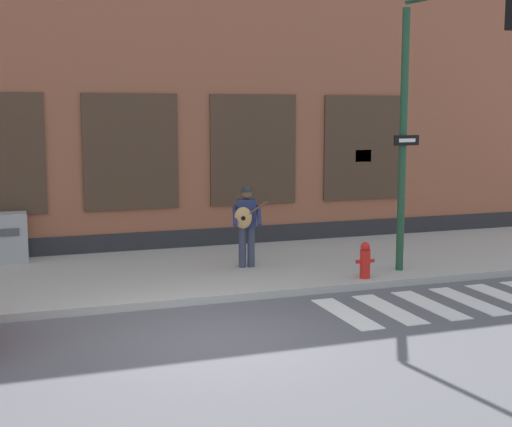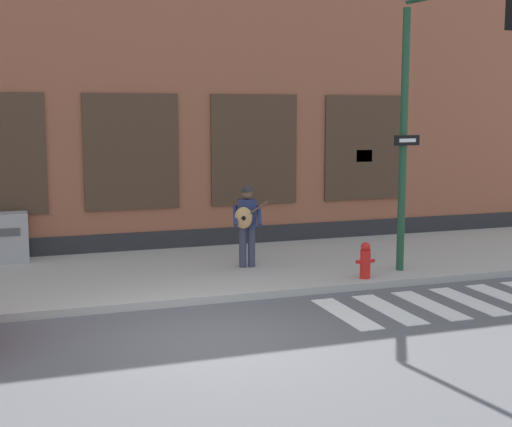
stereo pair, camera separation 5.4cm
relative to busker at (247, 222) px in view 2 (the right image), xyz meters
The scene contains 8 objects.
ground_plane 4.52m from the busker, 115.35° to the right, with size 160.00×160.00×0.00m, color #56565B.
sidewalk 2.15m from the busker, behind, with size 28.00×4.59×0.14m.
building_backdrop 5.96m from the busker, 112.37° to the left, with size 28.00×4.06×8.87m.
crosswalk 4.60m from the busker, 48.00° to the right, with size 5.20×1.90×0.01m.
busker is the anchor object (origin of this frame).
traffic_light 4.70m from the busker, 38.63° to the right, with size 0.84×3.07×5.31m.
utility_box 5.08m from the busker, 155.24° to the left, with size 0.81×0.55×1.05m.
fire_hydrant 2.55m from the busker, 42.53° to the right, with size 0.38×0.20×0.70m.
Camera 2 is at (-2.62, -9.58, 3.27)m, focal length 50.00 mm.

